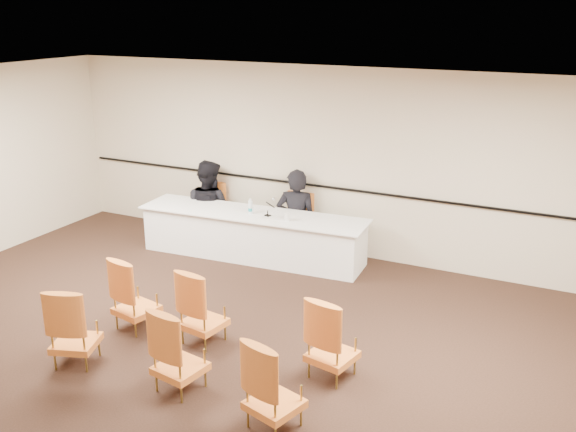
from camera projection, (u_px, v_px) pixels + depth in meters
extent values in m
plane|color=black|center=(202.00, 369.00, 7.14)|extent=(10.00, 10.00, 0.00)
plane|color=white|center=(189.00, 98.00, 6.21)|extent=(10.00, 10.00, 0.00)
cube|color=beige|center=(340.00, 163.00, 10.08)|extent=(10.00, 0.04, 3.00)
cube|color=black|center=(338.00, 188.00, 10.17)|extent=(9.80, 0.04, 0.03)
imported|color=black|center=(296.00, 224.00, 10.50)|extent=(0.77, 0.61, 1.85)
imported|color=black|center=(209.00, 212.00, 11.09)|extent=(0.97, 0.80, 1.83)
cube|color=silver|center=(272.00, 217.00, 9.91)|extent=(0.32, 0.25, 0.00)
cylinder|color=silver|center=(252.00, 211.00, 10.08)|extent=(0.08, 0.08, 0.10)
cylinder|color=silver|center=(287.00, 216.00, 9.74)|extent=(0.10, 0.10, 0.14)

